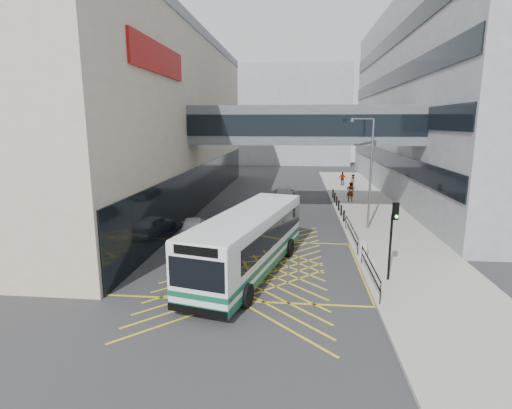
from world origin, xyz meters
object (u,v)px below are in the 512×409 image
(car_silver, at_px, (284,193))
(street_lamp, at_px, (369,167))
(pedestrian_b, at_px, (353,182))
(bus, at_px, (250,240))
(litter_bin, at_px, (363,249))
(car_white, at_px, (193,226))
(car_dark, at_px, (280,216))
(traffic_light, at_px, (393,230))
(pedestrian_a, at_px, (350,192))
(pedestrian_c, at_px, (342,179))

(car_silver, bearing_deg, street_lamp, 121.52)
(pedestrian_b, bearing_deg, bus, -143.56)
(litter_bin, distance_m, pedestrian_b, 23.90)
(car_white, xyz_separation_m, car_dark, (5.84, 3.57, -0.01))
(car_silver, xyz_separation_m, street_lamp, (6.26, -11.15, 3.89))
(car_white, distance_m, traffic_light, 13.81)
(traffic_light, height_order, pedestrian_b, traffic_light)
(car_white, relative_size, car_silver, 0.93)
(street_lamp, xyz_separation_m, litter_bin, (-1.15, -6.28, -4.04))
(car_white, bearing_deg, pedestrian_a, -143.73)
(car_dark, xyz_separation_m, pedestrian_c, (6.77, 19.63, 0.27))
(car_white, height_order, pedestrian_b, pedestrian_b)
(car_dark, distance_m, pedestrian_b, 18.18)
(traffic_light, xyz_separation_m, pedestrian_c, (0.98, 30.38, -1.72))
(pedestrian_a, bearing_deg, pedestrian_c, -95.01)
(car_white, height_order, car_dark, car_white)
(bus, height_order, street_lamp, street_lamp)
(car_dark, distance_m, street_lamp, 7.43)
(bus, height_order, car_white, bus)
(car_dark, relative_size, pedestrian_a, 2.38)
(street_lamp, height_order, pedestrian_a, street_lamp)
(bus, xyz_separation_m, car_dark, (1.16, 9.93, -1.03))
(traffic_light, bearing_deg, pedestrian_a, 64.72)
(car_silver, relative_size, traffic_light, 1.22)
(car_silver, bearing_deg, pedestrian_c, -123.54)
(bus, bearing_deg, street_lamp, 64.08)
(car_dark, distance_m, traffic_light, 12.37)
(litter_bin, bearing_deg, bus, -156.85)
(car_dark, height_order, street_lamp, street_lamp)
(litter_bin, xyz_separation_m, pedestrian_c, (1.71, 26.89, 0.38))
(car_silver, distance_m, pedestrian_a, 6.51)
(street_lamp, bearing_deg, pedestrian_c, 73.32)
(traffic_light, bearing_deg, bus, 149.74)
(pedestrian_b, bearing_deg, litter_bin, -131.32)
(car_white, bearing_deg, car_dark, -158.83)
(litter_bin, xyz_separation_m, pedestrian_a, (1.34, 16.61, 0.51))
(car_white, bearing_deg, litter_bin, 151.02)
(car_dark, bearing_deg, street_lamp, 172.14)
(car_white, distance_m, car_silver, 14.90)
(traffic_light, relative_size, litter_bin, 4.55)
(bus, height_order, pedestrian_c, bus)
(traffic_light, xyz_separation_m, litter_bin, (-0.73, 3.48, -2.10))
(pedestrian_c, bearing_deg, street_lamp, 89.06)
(street_lamp, relative_size, litter_bin, 9.19)
(car_silver, xyz_separation_m, litter_bin, (5.11, -17.43, -0.15))
(pedestrian_b, height_order, pedestrian_c, pedestrian_b)
(car_white, distance_m, pedestrian_a, 17.80)
(car_dark, distance_m, pedestrian_a, 11.34)
(pedestrian_b, xyz_separation_m, pedestrian_c, (-0.88, 3.14, -0.07))
(pedestrian_a, relative_size, pedestrian_b, 1.07)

